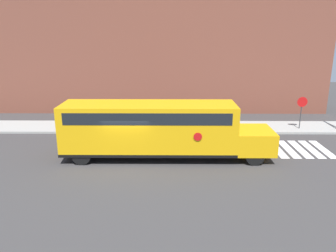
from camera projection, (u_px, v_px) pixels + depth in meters
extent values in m
plane|color=#3A3838|center=(128.00, 161.00, 18.25)|extent=(60.00, 60.00, 0.00)
cube|color=#9E9E99|center=(139.00, 127.00, 24.47)|extent=(44.00, 3.00, 0.15)
cube|color=brown|center=(144.00, 39.00, 28.98)|extent=(32.00, 4.00, 12.66)
cube|color=white|center=(277.00, 149.00, 20.09)|extent=(0.50, 3.20, 0.01)
cube|color=white|center=(288.00, 149.00, 20.09)|extent=(0.50, 3.20, 0.01)
cube|color=white|center=(300.00, 149.00, 20.08)|extent=(0.50, 3.20, 0.01)
cube|color=white|center=(311.00, 149.00, 20.08)|extent=(0.50, 3.20, 0.01)
cube|color=white|center=(323.00, 149.00, 20.07)|extent=(0.50, 3.20, 0.01)
cube|color=#EAA80F|center=(149.00, 127.00, 18.28)|extent=(9.58, 2.50, 2.68)
cube|color=#EAA80F|center=(253.00, 140.00, 18.43)|extent=(2.13, 2.50, 1.23)
cube|color=black|center=(149.00, 148.00, 18.63)|extent=(9.58, 2.54, 0.16)
cube|color=black|center=(149.00, 114.00, 18.06)|extent=(8.81, 2.53, 0.64)
cylinder|color=red|center=(198.00, 137.00, 17.06)|extent=(0.44, 0.02, 0.44)
cylinder|color=black|center=(246.00, 143.00, 19.63)|extent=(1.00, 0.30, 1.00)
cylinder|color=black|center=(255.00, 156.00, 17.55)|extent=(1.00, 0.30, 1.00)
cylinder|color=black|center=(91.00, 143.00, 19.71)|extent=(1.00, 0.30, 1.00)
cylinder|color=black|center=(82.00, 156.00, 17.63)|extent=(1.00, 0.30, 1.00)
cylinder|color=#38383A|center=(300.00, 116.00, 23.59)|extent=(0.07, 0.07, 2.16)
cylinder|color=red|center=(302.00, 102.00, 23.25)|extent=(0.72, 0.03, 0.72)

